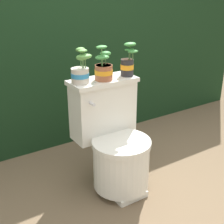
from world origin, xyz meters
name	(u,v)px	position (x,y,z in m)	size (l,w,h in m)	color
ground_plane	(124,190)	(0.00, 0.00, 0.00)	(12.00, 12.00, 0.00)	brown
hedge_backdrop	(48,54)	(0.00, 1.27, 0.76)	(4.24, 0.78, 1.53)	black
toilet	(114,141)	(-0.01, 0.11, 0.35)	(0.48, 0.55, 0.77)	silver
potted_plant_left	(81,71)	(-0.18, 0.25, 0.85)	(0.14, 0.12, 0.23)	beige
potted_plant_midleft	(104,69)	(-0.02, 0.23, 0.85)	(0.14, 0.13, 0.24)	#9E5638
potted_plant_middle	(128,63)	(0.18, 0.23, 0.86)	(0.11, 0.11, 0.24)	#262628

